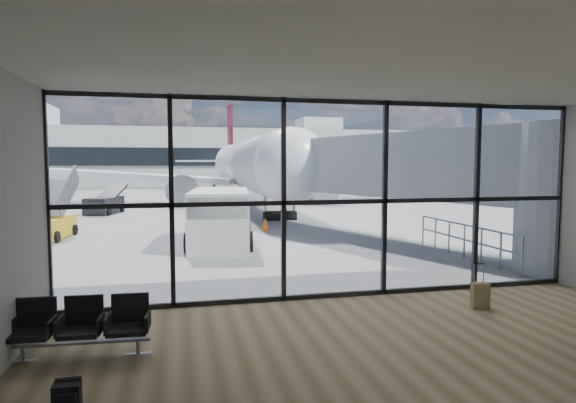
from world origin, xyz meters
name	(u,v)px	position (x,y,z in m)	size (l,w,h in m)	color
ground	(212,193)	(0.00, 40.00, 0.00)	(220.00, 220.00, 0.00)	slate
lounge_shell	(455,196)	(0.00, -4.80, 2.65)	(12.02, 8.01, 4.51)	brown
glass_curtain_wall	(335,200)	(0.00, 0.00, 2.25)	(12.10, 0.12, 4.50)	white
jet_bridge	(397,171)	(4.90, 7.07, 2.76)	(8.00, 16.50, 4.33)	#A4A6A9
apron_railing	(464,236)	(5.60, 3.50, 0.72)	(0.06, 5.46, 1.11)	gray
far_terminal	(197,156)	(-0.59, 61.97, 4.21)	(80.00, 12.20, 11.00)	#A9AAA5
tree_3	(22,154)	(-27.00, 72.00, 4.63)	(4.95, 4.95, 7.12)	#382619
tree_4	(63,150)	(-21.00, 72.00, 5.25)	(5.61, 5.61, 8.07)	#382619
tree_5	(103,146)	(-15.00, 72.00, 5.88)	(6.27, 6.27, 9.03)	#382619
seating_row	(82,323)	(-4.99, -2.28, 0.52)	(2.11, 0.70, 0.93)	gray
backpack	(67,401)	(-4.81, -4.32, 0.23)	(0.32, 0.29, 0.47)	black
suitcase	(480,295)	(2.73, -1.51, 0.29)	(0.39, 0.31, 0.95)	olive
airliner	(248,166)	(2.08, 27.99, 2.91)	(32.02, 37.04, 9.54)	white
service_van	(220,217)	(-1.95, 7.64, 1.07)	(2.78, 4.99, 2.08)	silver
belt_loader	(105,204)	(-7.85, 20.92, 0.59)	(2.32, 4.05, 1.77)	black
mobile_stairs	(45,225)	(-8.78, 10.97, 0.57)	(2.13, 3.55, 2.38)	#BA8D15
traffic_cone_a	(265,224)	(0.45, 11.35, 0.28)	(0.41, 0.41, 0.58)	#F4600C
traffic_cone_c	(286,212)	(2.72, 17.00, 0.25)	(0.38, 0.38, 0.54)	#D1620B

